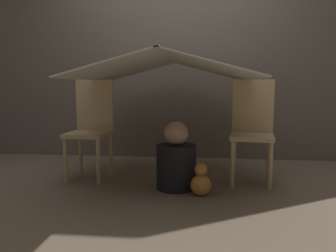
# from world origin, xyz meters

# --- Properties ---
(ground_plane) EXTENTS (8.80, 8.80, 0.00)m
(ground_plane) POSITION_xyz_m (0.00, 0.00, 0.00)
(ground_plane) COLOR #7A6651
(wall_back) EXTENTS (7.00, 0.05, 2.50)m
(wall_back) POSITION_xyz_m (0.00, 1.20, 1.25)
(wall_back) COLOR #6B6056
(wall_back) RESTS_ON ground_plane
(chair_left) EXTENTS (0.39, 0.39, 0.92)m
(chair_left) POSITION_xyz_m (-0.73, 0.24, 0.50)
(chair_left) COLOR #D1B27F
(chair_left) RESTS_ON ground_plane
(chair_right) EXTENTS (0.41, 0.41, 0.92)m
(chair_right) POSITION_xyz_m (0.75, 0.24, 0.50)
(chair_right) COLOR #D1B27F
(chair_right) RESTS_ON ground_plane
(sheet_canopy) EXTENTS (1.48, 1.47, 0.21)m
(sheet_canopy) POSITION_xyz_m (0.00, 0.17, 1.02)
(sheet_canopy) COLOR silver
(person_front) EXTENTS (0.33, 0.33, 0.57)m
(person_front) POSITION_xyz_m (0.09, -0.02, 0.23)
(person_front) COLOR black
(person_front) RESTS_ON ground_plane
(plush_toy) EXTENTS (0.17, 0.17, 0.26)m
(plush_toy) POSITION_xyz_m (0.30, -0.19, 0.11)
(plush_toy) COLOR #D88C3F
(plush_toy) RESTS_ON ground_plane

